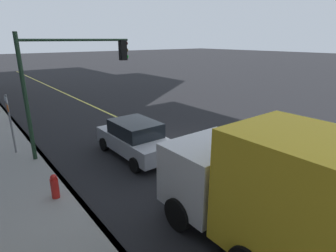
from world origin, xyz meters
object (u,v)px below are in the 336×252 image
at_px(truck_yellow, 306,205).
at_px(fire_hydrant, 55,188).
at_px(street_sign_post, 10,121).
at_px(traffic_light_mast, 72,72).
at_px(car_silver, 135,138).

bearing_deg(truck_yellow, fire_hydrant, 29.35).
bearing_deg(street_sign_post, fire_hydrant, -176.29).
bearing_deg(truck_yellow, street_sign_post, 18.92).
xyz_separation_m(traffic_light_mast, fire_hydrant, (-3.48, 2.09, -3.11)).
relative_size(truck_yellow, street_sign_post, 2.42).
xyz_separation_m(street_sign_post, fire_hydrant, (-4.71, -0.31, -1.13)).
height_order(car_silver, street_sign_post, street_sign_post).
height_order(truck_yellow, street_sign_post, truck_yellow).
height_order(car_silver, fire_hydrant, car_silver).
relative_size(traffic_light_mast, street_sign_post, 1.89).
height_order(truck_yellow, traffic_light_mast, traffic_light_mast).
relative_size(car_silver, traffic_light_mast, 0.79).
distance_m(car_silver, truck_yellow, 7.53).
relative_size(truck_yellow, fire_hydrant, 6.96).
height_order(traffic_light_mast, fire_hydrant, traffic_light_mast).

